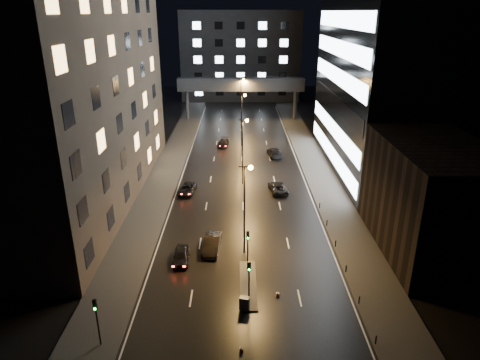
% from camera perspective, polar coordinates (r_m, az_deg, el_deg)
% --- Properties ---
extents(ground, '(160.00, 160.00, 0.00)m').
position_cam_1_polar(ground, '(76.66, 0.26, 2.85)').
color(ground, black).
rests_on(ground, ground).
extents(sidewalk_left, '(5.00, 110.00, 0.15)m').
position_cam_1_polar(sidewalk_left, '(72.89, -9.59, 1.59)').
color(sidewalk_left, '#383533').
rests_on(sidewalk_left, ground).
extents(sidewalk_right, '(5.00, 110.00, 0.15)m').
position_cam_1_polar(sidewalk_right, '(73.10, 10.14, 1.61)').
color(sidewalk_right, '#383533').
rests_on(sidewalk_right, ground).
extents(building_left, '(15.00, 48.00, 40.00)m').
position_cam_1_polar(building_left, '(60.87, -22.16, 15.73)').
color(building_left, '#2D2319').
rests_on(building_left, ground).
extents(building_right_low, '(10.00, 18.00, 12.00)m').
position_cam_1_polar(building_right_low, '(50.02, 24.16, -2.27)').
color(building_right_low, black).
rests_on(building_right_low, ground).
extents(building_right_glass, '(20.00, 36.00, 45.00)m').
position_cam_1_polar(building_right_glass, '(73.26, 21.42, 18.54)').
color(building_right_glass, black).
rests_on(building_right_glass, ground).
extents(building_far, '(34.00, 14.00, 25.00)m').
position_cam_1_polar(building_far, '(131.17, 0.06, 16.27)').
color(building_far, '#333335').
rests_on(building_far, ground).
extents(skybridge, '(30.00, 3.00, 10.00)m').
position_cam_1_polar(skybridge, '(103.89, 0.14, 12.56)').
color(skybridge, '#333335').
rests_on(skybridge, ground).
extents(median_island, '(1.60, 8.00, 0.15)m').
position_cam_1_polar(median_island, '(42.43, 1.09, -13.76)').
color(median_island, '#383533').
rests_on(median_island, ground).
extents(traffic_signal_near, '(0.28, 0.34, 4.40)m').
position_cam_1_polar(traffic_signal_near, '(42.89, 1.05, -8.54)').
color(traffic_signal_near, black).
rests_on(traffic_signal_near, median_island).
extents(traffic_signal_far, '(0.28, 0.34, 4.40)m').
position_cam_1_polar(traffic_signal_far, '(38.24, 1.22, -12.67)').
color(traffic_signal_far, black).
rests_on(traffic_signal_far, median_island).
extents(traffic_signal_corner, '(0.28, 0.34, 4.40)m').
position_cam_1_polar(traffic_signal_corner, '(35.99, -18.59, -16.77)').
color(traffic_signal_corner, black).
rests_on(traffic_signal_corner, ground).
extents(bollard_row, '(0.12, 25.12, 0.90)m').
position_cam_1_polar(bollard_row, '(47.22, 13.26, -9.85)').
color(bollard_row, black).
rests_on(bollard_row, ground).
extents(streetlight_near, '(1.45, 0.50, 10.15)m').
position_cam_1_polar(streetlight_near, '(44.47, 0.80, -2.46)').
color(streetlight_near, black).
rests_on(streetlight_near, ground).
extents(streetlight_mid_a, '(1.45, 0.50, 10.15)m').
position_cam_1_polar(streetlight_mid_a, '(63.26, 0.50, 4.93)').
color(streetlight_mid_a, black).
rests_on(streetlight_mid_a, ground).
extents(streetlight_mid_b, '(1.45, 0.50, 10.15)m').
position_cam_1_polar(streetlight_mid_b, '(82.62, 0.34, 8.91)').
color(streetlight_mid_b, black).
rests_on(streetlight_mid_b, ground).
extents(streetlight_far, '(1.45, 0.50, 10.15)m').
position_cam_1_polar(streetlight_far, '(102.22, 0.23, 11.37)').
color(streetlight_far, black).
rests_on(streetlight_far, ground).
extents(car_away_a, '(1.78, 4.09, 1.37)m').
position_cam_1_polar(car_away_a, '(46.03, -7.84, -9.97)').
color(car_away_a, black).
rests_on(car_away_a, ground).
extents(car_away_b, '(2.07, 4.99, 1.61)m').
position_cam_1_polar(car_away_b, '(47.63, -3.76, -8.47)').
color(car_away_b, black).
rests_on(car_away_b, ground).
extents(car_away_c, '(2.72, 4.86, 1.28)m').
position_cam_1_polar(car_away_c, '(62.45, -7.07, -1.17)').
color(car_away_c, black).
rests_on(car_away_c, ground).
extents(car_away_d, '(2.48, 4.87, 1.35)m').
position_cam_1_polar(car_away_d, '(83.71, -2.25, 4.94)').
color(car_away_d, black).
rests_on(car_away_d, ground).
extents(car_toward_a, '(2.85, 5.14, 1.36)m').
position_cam_1_polar(car_toward_a, '(62.55, 5.08, -1.01)').
color(car_toward_a, black).
rests_on(car_toward_a, ground).
extents(car_toward_b, '(2.69, 5.47, 1.53)m').
position_cam_1_polar(car_toward_b, '(78.03, 4.59, 3.71)').
color(car_toward_b, black).
rests_on(car_toward_b, ground).
extents(utility_cabinet, '(0.97, 0.70, 1.20)m').
position_cam_1_polar(utility_cabinet, '(39.05, 0.61, -16.10)').
color(utility_cabinet, '#515254').
rests_on(utility_cabinet, median_island).
extents(cone_a, '(0.40, 0.40, 0.49)m').
position_cam_1_polar(cone_a, '(35.61, 0.18, -21.59)').
color(cone_a, '#E55A0C').
rests_on(cone_a, ground).
extents(cone_b, '(0.52, 0.52, 0.57)m').
position_cam_1_polar(cone_b, '(41.04, 5.05, -14.87)').
color(cone_b, '#D7540B').
rests_on(cone_b, ground).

